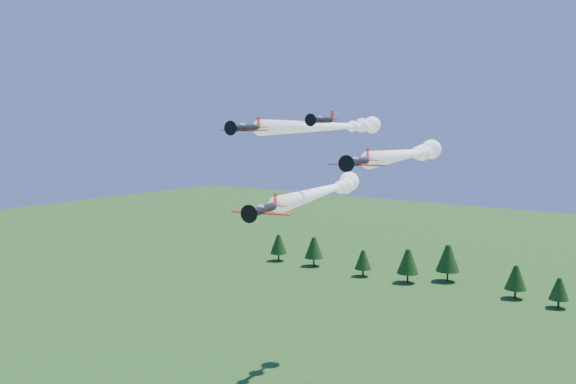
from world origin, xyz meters
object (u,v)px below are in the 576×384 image
Objects in this scene: plane_lead at (326,190)px; plane_left at (333,126)px; plane_slot at (322,120)px; plane_right at (409,154)px.

plane_lead is 19.73m from plane_left.
plane_lead is 0.80× the size of plane_left.
plane_left is at bearing 113.41° from plane_slot.
plane_lead is 1.05× the size of plane_right.
plane_left reaches higher than plane_lead.
plane_slot is at bearing -68.90° from plane_left.
plane_left is at bearing 104.50° from plane_lead.
plane_right is (10.54, 9.59, 6.07)m from plane_lead.
plane_lead is 5.98× the size of plane_slot.
plane_slot is at bearing -120.04° from plane_right.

